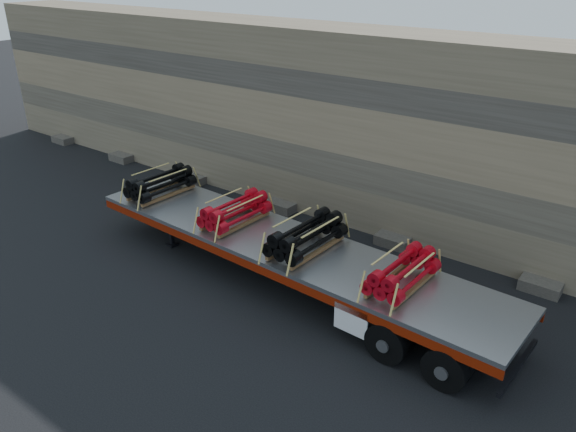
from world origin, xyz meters
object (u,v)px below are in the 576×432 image
Objects in this scene: bundle_rear at (402,273)px; bundle_midrear at (306,237)px; trailer at (285,263)px; bundle_front at (161,184)px; bundle_midfront at (235,212)px.

bundle_midrear is at bearing 180.00° from bundle_rear.
bundle_midrear is (0.82, -0.04, 1.17)m from trailer.
bundle_midrear reaches higher than bundle_front.
bundle_front is 6.62m from bundle_midrear.
bundle_midrear is at bearing 0.00° from bundle_midfront.
bundle_front is at bearing -180.00° from trailer.
bundle_midfront is 2.89m from bundle_midrear.
trailer is 6.26× the size of bundle_midfront.
trailer is at bearing 0.00° from bundle_front.
bundle_midfront is (-2.07, 0.10, 1.14)m from trailer.
bundle_midfront is at bearing 180.00° from bundle_rear.
bundle_midfront is 6.04m from bundle_rear.
trailer is at bearing 180.00° from bundle_rear.
bundle_front is at bearing -180.00° from bundle_rear.
bundle_midrear reaches higher than bundle_rear.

